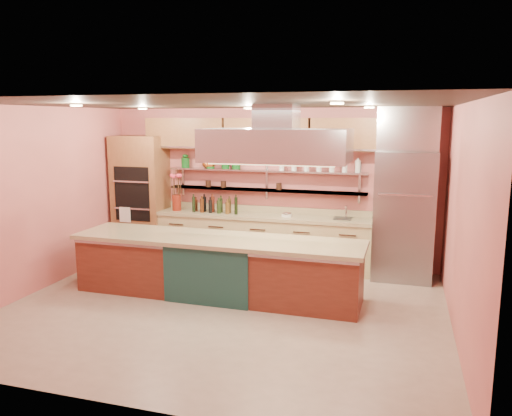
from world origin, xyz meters
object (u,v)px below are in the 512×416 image
(refrigerator, at_px, (404,216))
(kitchen_scale, at_px, (287,214))
(copper_kettle, at_px, (207,164))
(green_canister, at_px, (225,164))
(island, at_px, (217,266))
(flower_vase, at_px, (177,203))

(refrigerator, distance_m, kitchen_scale, 1.95)
(kitchen_scale, xyz_separation_m, copper_kettle, (-1.56, 0.22, 0.81))
(kitchen_scale, relative_size, green_canister, 0.93)
(green_canister, bearing_deg, kitchen_scale, -10.33)
(kitchen_scale, xyz_separation_m, green_canister, (-1.21, 0.22, 0.83))
(island, bearing_deg, refrigerator, 32.13)
(island, xyz_separation_m, green_canister, (-0.52, 1.85, 1.36))
(copper_kettle, height_order, green_canister, green_canister)
(flower_vase, xyz_separation_m, copper_kettle, (0.53, 0.22, 0.71))
(kitchen_scale, relative_size, copper_kettle, 0.86)
(island, distance_m, green_canister, 2.36)
(refrigerator, bearing_deg, kitchen_scale, 179.71)
(copper_kettle, bearing_deg, green_canister, 0.00)
(flower_vase, bearing_deg, refrigerator, -0.14)
(island, relative_size, flower_vase, 14.47)
(refrigerator, bearing_deg, flower_vase, 179.86)
(copper_kettle, relative_size, green_canister, 1.09)
(refrigerator, height_order, flower_vase, refrigerator)
(island, height_order, flower_vase, flower_vase)
(refrigerator, bearing_deg, green_canister, 175.83)
(refrigerator, height_order, copper_kettle, refrigerator)
(kitchen_scale, bearing_deg, green_canister, 175.78)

